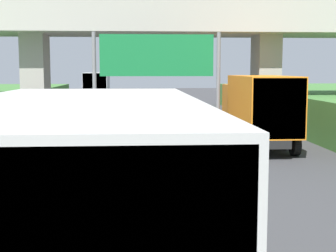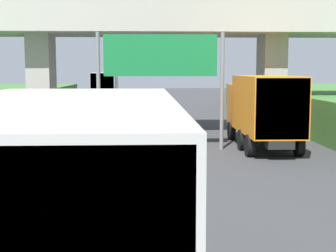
# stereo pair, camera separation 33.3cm
# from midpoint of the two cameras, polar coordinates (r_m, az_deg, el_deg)

# --- Properties ---
(lane_centre_stripe) EXTENTS (0.20, 87.83, 0.01)m
(lane_centre_stripe) POSITION_cam_midpoint_polar(r_m,az_deg,el_deg) (22.61, -1.70, -2.85)
(lane_centre_stripe) COLOR white
(lane_centre_stripe) RESTS_ON ground
(overpass_bridge) EXTENTS (40.00, 4.80, 7.92)m
(overpass_bridge) POSITION_cam_midpoint_polar(r_m,az_deg,el_deg) (28.37, -2.20, 11.21)
(overpass_bridge) COLOR #ADA89E
(overpass_bridge) RESTS_ON ground
(overhead_highway_sign) EXTENTS (5.88, 0.18, 5.42)m
(overhead_highway_sign) POSITION_cam_midpoint_polar(r_m,az_deg,el_deg) (22.44, -1.74, 7.36)
(overhead_highway_sign) COLOR slate
(overhead_highway_sign) RESTS_ON ground
(truck_silver) EXTENTS (2.44, 7.30, 3.44)m
(truck_silver) POSITION_cam_midpoint_polar(r_m,az_deg,el_deg) (49.57, -8.46, 4.48)
(truck_silver) COLOR black
(truck_silver) RESTS_ON ground
(truck_yellow) EXTENTS (2.44, 7.30, 3.44)m
(truck_yellow) POSITION_cam_midpoint_polar(r_m,az_deg,el_deg) (5.92, -10.78, -11.11)
(truck_yellow) COLOR black
(truck_yellow) RESTS_ON ground
(truck_orange) EXTENTS (2.44, 7.30, 3.44)m
(truck_orange) POSITION_cam_midpoint_polar(r_m,az_deg,el_deg) (23.51, 10.13, 2.15)
(truck_orange) COLOR black
(truck_orange) RESTS_ON ground
(car_black) EXTENTS (1.86, 4.10, 1.72)m
(car_black) POSITION_cam_midpoint_polar(r_m,az_deg,el_deg) (49.14, -4.62, 3.26)
(car_black) COLOR black
(car_black) RESTS_ON ground
(car_white) EXTENTS (1.86, 4.10, 1.72)m
(car_white) POSITION_cam_midpoint_polar(r_m,az_deg,el_deg) (23.58, -13.79, -0.55)
(car_white) COLOR silver
(car_white) RESTS_ON ground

